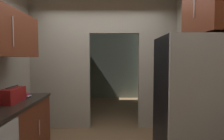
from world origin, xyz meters
The scene contains 5 objects.
kitchen_partition centered at (-0.08, 1.44, 1.54)m, with size 3.07×0.12×2.82m.
adjoining_room_shell centered at (0.00, 3.50, 1.41)m, with size 3.07×3.15×2.82m.
refrigerator centered at (1.14, -0.34, 0.87)m, with size 0.78×0.71×1.75m.
boombox centered at (-1.18, 0.01, 0.99)m, with size 0.19×0.43×0.22m.
book_stack centered at (-1.16, 0.33, 0.92)m, with size 0.14×0.17×0.06m.
Camera 1 is at (0.17, -2.50, 1.49)m, focal length 29.66 mm.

